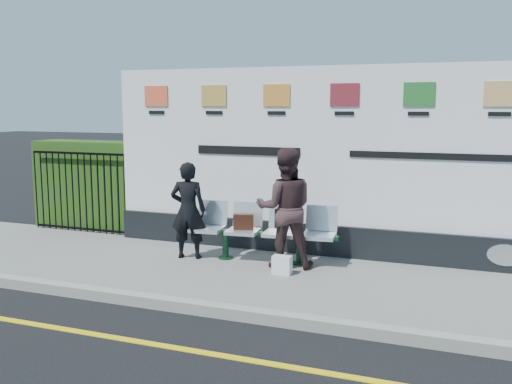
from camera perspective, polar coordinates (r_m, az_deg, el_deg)
ground at (r=6.04m, az=-4.36°, el=-15.89°), size 80.00×80.00×0.00m
pavement at (r=8.21m, az=3.11°, el=-8.72°), size 14.00×3.00×0.12m
kerb at (r=6.86m, az=-0.76°, el=-12.15°), size 14.00×0.18×0.14m
yellow_line at (r=6.04m, az=-4.36°, el=-15.86°), size 14.00×0.10×0.01m
billboard at (r=9.08m, az=8.78°, el=1.66°), size 8.00×0.30×3.00m
hedge at (r=11.67m, az=-15.93°, el=0.74°), size 2.35×0.70×1.70m
railing at (r=11.33m, az=-17.27°, el=0.04°), size 2.05×0.06×1.54m
bench at (r=8.84m, az=0.58°, el=-5.40°), size 2.30×0.78×0.48m
woman_left at (r=8.99m, az=-6.80°, el=-1.83°), size 0.63×0.49×1.53m
woman_right at (r=8.40m, az=2.93°, el=-1.61°), size 1.05×0.93×1.79m
handbag_brown at (r=8.84m, az=-1.27°, el=-3.00°), size 0.33×0.22×0.24m
carrier_bag_white at (r=8.21m, az=2.62°, el=-7.30°), size 0.27×0.16×0.27m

